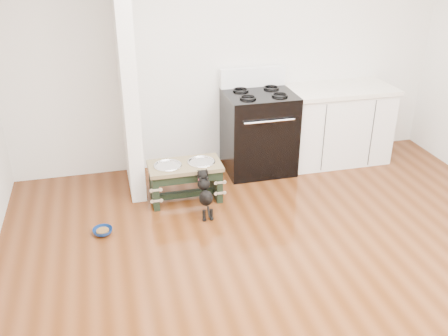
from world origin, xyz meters
TOP-DOWN VIEW (x-y plane):
  - ground at (0.00, 0.00)m, footprint 5.00×5.00m
  - room_shell at (0.00, 0.00)m, footprint 5.00×5.00m
  - partition_wall at (-1.18, 2.10)m, footprint 0.15×0.80m
  - oven_range at (0.25, 2.16)m, footprint 0.76×0.69m
  - cabinet_run at (1.23, 2.18)m, footprint 1.24×0.64m
  - dog_feeder at (-0.70, 1.64)m, footprint 0.74×0.40m
  - puppy at (-0.57, 1.30)m, footprint 0.13×0.38m
  - floor_bowl at (-1.57, 1.18)m, footprint 0.22×0.22m

SIDE VIEW (x-z plane):
  - ground at x=0.00m, z-range 0.00..0.00m
  - floor_bowl at x=-1.57m, z-range 0.00..0.06m
  - puppy at x=-0.57m, z-range 0.02..0.47m
  - dog_feeder at x=-0.70m, z-range 0.08..0.50m
  - cabinet_run at x=1.23m, z-range 0.00..0.91m
  - oven_range at x=0.25m, z-range -0.09..1.05m
  - partition_wall at x=-1.18m, z-range 0.00..2.70m
  - room_shell at x=0.00m, z-range -0.88..4.12m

